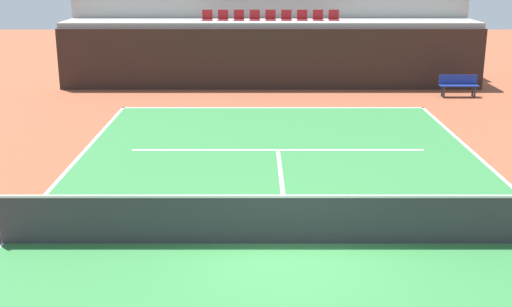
{
  "coord_description": "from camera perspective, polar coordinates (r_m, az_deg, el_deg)",
  "views": [
    {
      "loc": [
        -0.62,
        -11.55,
        5.18
      ],
      "look_at": [
        -0.63,
        2.0,
        1.2
      ],
      "focal_mm": 46.4,
      "sensor_mm": 36.0,
      "label": 1
    }
  ],
  "objects": [
    {
      "name": "baseline_far",
      "position": [
        24.07,
        1.51,
        3.97
      ],
      "size": [
        11.0,
        0.1,
        0.0
      ],
      "primitive_type": "cube",
      "color": "white",
      "rests_on": "court_surface"
    },
    {
      "name": "ground_plane",
      "position": [
        12.68,
        2.86,
        -7.78
      ],
      "size": [
        80.0,
        80.0,
        0.0
      ],
      "primitive_type": "plane",
      "color": "brown"
    },
    {
      "name": "stands_tier_upper",
      "position": [
        31.13,
        1.19,
        10.17
      ],
      "size": [
        17.52,
        2.4,
        3.64
      ],
      "primitive_type": "cube",
      "color": "#9E9E99",
      "rests_on": "ground_plane"
    },
    {
      "name": "seating_row_lower",
      "position": [
        28.74,
        1.29,
        11.66
      ],
      "size": [
        5.84,
        0.44,
        0.44
      ],
      "color": "maroon",
      "rests_on": "stands_tier_lower"
    },
    {
      "name": "sideline_left",
      "position": [
        13.55,
        -21.04,
        -7.22
      ],
      "size": [
        0.1,
        24.0,
        0.0
      ],
      "primitive_type": "cube",
      "color": "white",
      "rests_on": "court_surface"
    },
    {
      "name": "service_line_far",
      "position": [
        18.69,
        1.93,
        0.31
      ],
      "size": [
        8.26,
        0.1,
        0.0
      ],
      "primitive_type": "cube",
      "color": "white",
      "rests_on": "court_surface"
    },
    {
      "name": "player_bench",
      "position": [
        27.21,
        17.09,
        5.76
      ],
      "size": [
        1.5,
        0.4,
        0.85
      ],
      "color": "navy",
      "rests_on": "ground_plane"
    },
    {
      "name": "tennis_net",
      "position": [
        12.48,
        2.89,
        -5.65
      ],
      "size": [
        11.08,
        0.08,
        1.07
      ],
      "color": "black",
      "rests_on": "court_surface"
    },
    {
      "name": "centre_service_line",
      "position": [
        15.64,
        2.3,
        -2.94
      ],
      "size": [
        0.1,
        6.4,
        0.0
      ],
      "primitive_type": "cube",
      "color": "white",
      "rests_on": "court_surface"
    },
    {
      "name": "back_wall",
      "position": [
        27.48,
        1.34,
        8.13
      ],
      "size": [
        17.52,
        0.3,
        2.49
      ],
      "primitive_type": "cube",
      "color": "black",
      "rests_on": "ground_plane"
    },
    {
      "name": "stands_tier_lower",
      "position": [
        28.8,
        1.28,
        8.72
      ],
      "size": [
        17.52,
        2.4,
        2.7
      ],
      "primitive_type": "cube",
      "color": "#9E9E99",
      "rests_on": "ground_plane"
    },
    {
      "name": "court_surface",
      "position": [
        12.67,
        2.86,
        -7.76
      ],
      "size": [
        11.0,
        24.0,
        0.01
      ],
      "primitive_type": "cube",
      "color": "#2D7238",
      "rests_on": "ground_plane"
    }
  ]
}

